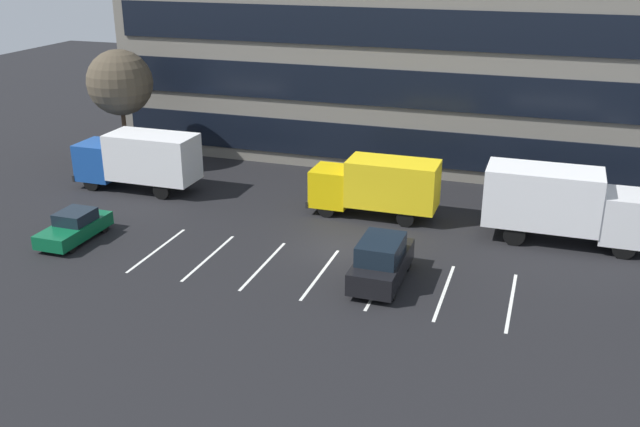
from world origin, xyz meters
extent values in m
plane|color=black|center=(0.00, 0.00, 0.00)|extent=(120.00, 120.00, 0.00)
cube|color=slate|center=(0.00, 18.00, 9.00)|extent=(39.45, 11.61, 18.00)
cube|color=black|center=(0.00, 12.13, 1.98)|extent=(37.87, 0.16, 2.30)
cube|color=black|center=(0.00, 12.13, 5.58)|extent=(37.87, 0.16, 2.30)
cube|color=black|center=(0.00, 12.13, 9.18)|extent=(37.87, 0.16, 2.30)
cube|color=silver|center=(-8.40, -2.88, 0.00)|extent=(0.14, 5.40, 0.01)
cube|color=silver|center=(-5.60, -2.88, 0.00)|extent=(0.14, 5.40, 0.01)
cube|color=silver|center=(-2.80, -2.88, 0.00)|extent=(0.14, 5.40, 0.01)
cube|color=silver|center=(0.00, -2.88, 0.00)|extent=(0.14, 5.40, 0.01)
cube|color=silver|center=(2.80, -2.88, 0.00)|extent=(0.14, 5.40, 0.01)
cube|color=silver|center=(5.60, -2.88, 0.00)|extent=(0.14, 5.40, 0.01)
cube|color=silver|center=(8.40, -2.88, 0.00)|extent=(0.14, 5.40, 0.01)
cube|color=#194799|center=(-16.63, 4.65, 1.60)|extent=(2.21, 2.41, 2.21)
cube|color=black|center=(-17.72, 4.65, 2.04)|extent=(0.06, 2.02, 0.97)
cube|color=white|center=(-12.92, 4.65, 2.16)|extent=(5.21, 2.51, 2.71)
cube|color=black|center=(-17.79, 4.65, 0.65)|extent=(0.20, 2.41, 0.40)
cylinder|color=black|center=(-16.63, 3.62, 0.50)|extent=(1.00, 0.30, 1.00)
cylinder|color=black|center=(-16.63, 5.69, 0.50)|extent=(1.00, 0.30, 1.00)
cylinder|color=black|center=(-11.88, 3.62, 0.50)|extent=(1.00, 0.30, 1.00)
cylinder|color=black|center=(-11.88, 5.69, 0.50)|extent=(1.00, 0.30, 1.00)
cube|color=yellow|center=(-1.93, 4.86, 1.47)|extent=(2.03, 2.21, 2.03)
cube|color=black|center=(-2.92, 4.86, 1.88)|extent=(0.06, 1.86, 0.89)
cube|color=yellow|center=(1.48, 4.86, 1.98)|extent=(4.79, 2.30, 2.49)
cube|color=black|center=(-2.99, 4.86, 0.60)|extent=(0.18, 2.21, 0.37)
cylinder|color=black|center=(-1.93, 3.92, 0.46)|extent=(0.92, 0.28, 0.92)
cylinder|color=black|center=(-1.93, 5.81, 0.46)|extent=(0.92, 0.28, 0.92)
cylinder|color=black|center=(2.44, 3.92, 0.46)|extent=(0.92, 0.28, 0.92)
cylinder|color=black|center=(2.44, 5.81, 0.46)|extent=(0.92, 0.28, 0.92)
cube|color=white|center=(13.05, 4.34, 1.70)|extent=(2.33, 2.54, 2.33)
cube|color=white|center=(9.13, 4.34, 2.28)|extent=(5.51, 2.65, 2.86)
cylinder|color=black|center=(13.05, 5.44, 0.53)|extent=(1.06, 0.32, 1.06)
cylinder|color=black|center=(13.05, 3.25, 0.53)|extent=(1.06, 0.32, 1.06)
cylinder|color=black|center=(8.03, 5.44, 0.53)|extent=(1.06, 0.32, 1.06)
cylinder|color=black|center=(8.03, 3.25, 0.53)|extent=(1.06, 0.32, 1.06)
cube|color=black|center=(2.78, -2.76, 0.76)|extent=(1.97, 4.66, 0.96)
cube|color=black|center=(2.78, -3.00, 1.68)|extent=(1.74, 2.56, 0.86)
cylinder|color=black|center=(1.92, -1.27, 0.34)|extent=(0.22, 0.69, 0.69)
cylinder|color=black|center=(3.65, -1.27, 0.34)|extent=(0.22, 0.69, 0.69)
cylinder|color=black|center=(1.92, -4.25, 0.34)|extent=(0.22, 0.69, 0.69)
cylinder|color=black|center=(3.65, -4.25, 0.34)|extent=(0.22, 0.69, 0.69)
cube|color=#0C5933|center=(-12.89, -3.15, 0.57)|extent=(1.75, 4.19, 0.68)
cube|color=black|center=(-12.89, -2.94, 1.21)|extent=(1.54, 1.76, 0.58)
cylinder|color=black|center=(-12.13, -4.49, 0.29)|extent=(0.21, 0.58, 0.58)
cylinder|color=black|center=(-13.65, -4.49, 0.29)|extent=(0.21, 0.58, 0.58)
cylinder|color=black|center=(-12.13, -1.81, 0.29)|extent=(0.21, 0.58, 0.58)
cylinder|color=black|center=(-13.65, -1.81, 0.29)|extent=(0.21, 0.58, 0.58)
cylinder|color=#473323|center=(-17.00, 8.09, 2.03)|extent=(0.28, 0.28, 4.06)
sphere|color=#4C4233|center=(-17.00, 8.09, 5.68)|extent=(4.13, 4.13, 4.13)
camera|label=1|loc=(9.14, -30.40, 14.18)|focal=39.94mm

